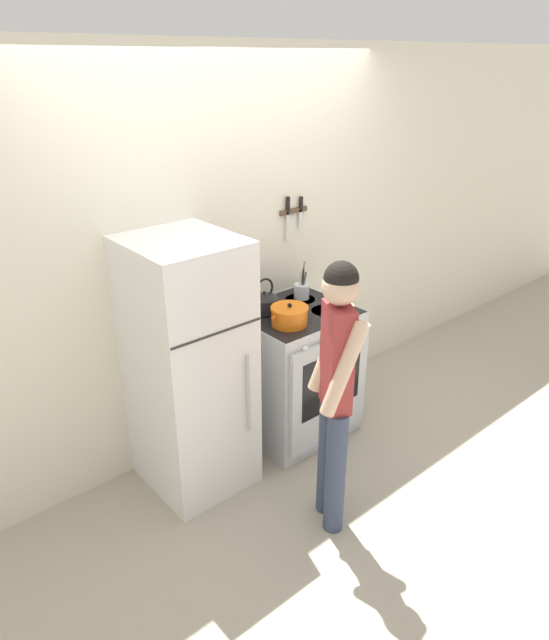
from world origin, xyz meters
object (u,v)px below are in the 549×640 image
stove_range (297,372)px  tea_kettle (265,302)px  dutch_oven_pot (289,316)px  utensil_jar (302,290)px  refrigerator (189,368)px  person (336,385)px

stove_range → tea_kettle: bearing=134.3°
dutch_oven_pot → utensil_jar: (0.35, 0.27, -0.00)m
stove_range → tea_kettle: 0.56m
dutch_oven_pot → refrigerator: bearing=167.7°
refrigerator → stove_range: 0.89m
dutch_oven_pot → utensil_jar: size_ratio=1.04×
refrigerator → stove_range: refrigerator is taller
refrigerator → utensil_jar: 1.03m
refrigerator → stove_range: (0.83, -0.04, -0.32)m
dutch_oven_pot → utensil_jar: utensil_jar is taller
stove_range → dutch_oven_pot: 0.55m
stove_range → utensil_jar: (0.18, 0.16, 0.51)m
stove_range → utensil_jar: 0.56m
stove_range → utensil_jar: utensil_jar is taller
dutch_oven_pot → tea_kettle: (0.01, 0.26, 0.01)m
dutch_oven_pot → tea_kettle: 0.26m
stove_range → tea_kettle: size_ratio=3.86×
utensil_jar → person: (-0.63, -0.94, -0.08)m
utensil_jar → tea_kettle: bearing=-179.0°
refrigerator → utensil_jar: refrigerator is taller
person → tea_kettle: bearing=11.6°
dutch_oven_pot → person: person is taller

